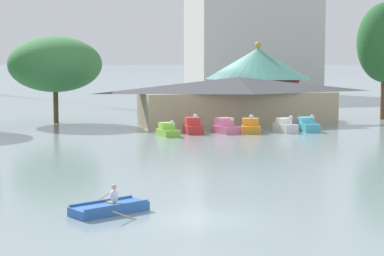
% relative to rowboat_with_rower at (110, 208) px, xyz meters
% --- Properties ---
extents(ground_plane, '(2000.00, 2000.00, 0.00)m').
position_rel_rowboat_with_rower_xyz_m(ground_plane, '(3.52, -2.15, -0.23)').
color(ground_plane, gray).
extents(rowboat_with_rower, '(3.60, 3.86, 1.62)m').
position_rel_rowboat_with_rower_xyz_m(rowboat_with_rower, '(0.00, 0.00, 0.00)').
color(rowboat_with_rower, '#2D60AD').
rests_on(rowboat_with_rower, ground).
extents(pedal_boat_lime, '(1.71, 2.61, 1.43)m').
position_rel_rowboat_with_rower_xyz_m(pedal_boat_lime, '(9.37, 28.63, 0.23)').
color(pedal_boat_lime, '#8CCC3F').
rests_on(pedal_boat_lime, ground).
extents(pedal_boat_red, '(1.54, 2.30, 1.84)m').
position_rel_rowboat_with_rower_xyz_m(pedal_boat_red, '(12.02, 29.94, 0.36)').
color(pedal_boat_red, red).
rests_on(pedal_boat_red, ground).
extents(pedal_boat_pink, '(2.23, 2.79, 1.49)m').
position_rel_rowboat_with_rower_xyz_m(pedal_boat_pink, '(14.94, 29.47, 0.31)').
color(pedal_boat_pink, pink).
rests_on(pedal_boat_pink, ground).
extents(pedal_boat_orange, '(2.22, 2.68, 1.75)m').
position_rel_rowboat_with_rower_xyz_m(pedal_boat_orange, '(17.20, 29.10, 0.30)').
color(pedal_boat_orange, orange).
rests_on(pedal_boat_orange, ground).
extents(pedal_boat_white, '(1.74, 2.47, 1.60)m').
position_rel_rowboat_with_rower_xyz_m(pedal_boat_white, '(20.46, 28.82, 0.30)').
color(pedal_boat_white, white).
rests_on(pedal_boat_white, ground).
extents(pedal_boat_cyan, '(1.55, 2.81, 1.63)m').
position_rel_rowboat_with_rower_xyz_m(pedal_boat_cyan, '(22.77, 29.11, 0.29)').
color(pedal_boat_cyan, '#4CB7CC').
rests_on(pedal_boat_cyan, ground).
extents(boathouse, '(21.09, 6.68, 4.88)m').
position_rel_rowboat_with_rower_xyz_m(boathouse, '(18.46, 36.31, 2.33)').
color(boathouse, tan).
rests_on(boathouse, ground).
extents(green_roof_pavilion, '(11.80, 11.80, 8.61)m').
position_rel_rowboat_with_rower_xyz_m(green_roof_pavilion, '(23.43, 43.76, 4.19)').
color(green_roof_pavilion, '#993328').
rests_on(green_roof_pavilion, ground).
extents(shoreline_tree_mid, '(9.75, 9.75, 9.04)m').
position_rel_rowboat_with_rower_xyz_m(shoreline_tree_mid, '(0.95, 43.80, 5.90)').
color(shoreline_tree_mid, brown).
rests_on(shoreline_tree_mid, ground).
extents(background_building_block, '(23.60, 14.10, 25.23)m').
position_rel_rowboat_with_rower_xyz_m(background_building_block, '(41.17, 93.03, 12.40)').
color(background_building_block, beige).
rests_on(background_building_block, ground).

